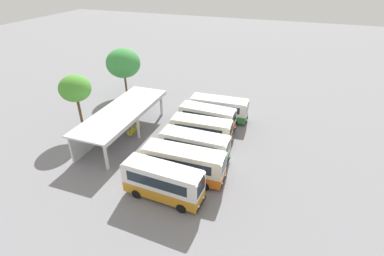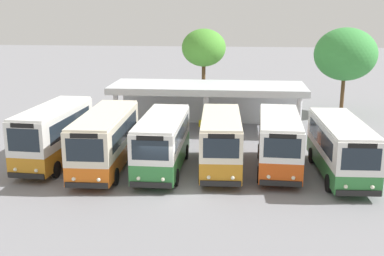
{
  "view_description": "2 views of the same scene",
  "coord_description": "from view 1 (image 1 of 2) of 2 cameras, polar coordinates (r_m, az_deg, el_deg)",
  "views": [
    {
      "loc": [
        -24.76,
        -5.44,
        18.51
      ],
      "look_at": [
        2.28,
        4.36,
        2.01
      ],
      "focal_mm": 27.15,
      "sensor_mm": 36.0,
      "label": 1
    },
    {
      "loc": [
        3.41,
        -22.51,
        9.0
      ],
      "look_at": [
        0.69,
        5.79,
        1.81
      ],
      "focal_mm": 45.08,
      "sensor_mm": 36.0,
      "label": 2
    }
  ],
  "objects": [
    {
      "name": "waiting_chair_middle_seat",
      "position": [
        36.63,
        -11.39,
        -0.23
      ],
      "size": [
        0.45,
        0.45,
        0.86
      ],
      "color": "slate",
      "rests_on": "ground"
    },
    {
      "name": "waiting_chair_fifth_seat",
      "position": [
        37.46,
        -10.4,
        0.6
      ],
      "size": [
        0.45,
        0.45,
        0.86
      ],
      "color": "slate",
      "rests_on": "ground"
    },
    {
      "name": "city_bus_far_end_green",
      "position": [
        38.65,
        5.33,
        3.92
      ],
      "size": [
        2.55,
        7.69,
        3.06
      ],
      "color": "black",
      "rests_on": "ground"
    },
    {
      "name": "waiting_chair_fourth_seat",
      "position": [
        37.0,
        -10.77,
        0.17
      ],
      "size": [
        0.45,
        0.45,
        0.86
      ],
      "color": "slate",
      "rests_on": "ground"
    },
    {
      "name": "roadside_tree_behind_canopy",
      "position": [
        37.0,
        -21.99,
        7.2
      ],
      "size": [
        3.71,
        3.71,
        7.21
      ],
      "color": "brown",
      "rests_on": "ground"
    },
    {
      "name": "roadside_tree_east_of_canopy",
      "position": [
        46.49,
        -13.35,
        12.29
      ],
      "size": [
        5.2,
        5.2,
        7.32
      ],
      "color": "brown",
      "rests_on": "ground"
    },
    {
      "name": "ground_plane",
      "position": [
        31.39,
        6.12,
        -6.5
      ],
      "size": [
        180.0,
        180.0,
        0.0
      ],
      "primitive_type": "plane",
      "color": "gray"
    },
    {
      "name": "city_bus_middle_cream",
      "position": [
        30.52,
        0.53,
        -3.51
      ],
      "size": [
        2.38,
        7.36,
        3.13
      ],
      "color": "black",
      "rests_on": "ground"
    },
    {
      "name": "city_bus_second_in_row",
      "position": [
        28.0,
        -1.66,
        -6.82
      ],
      "size": [
        2.51,
        8.07,
        3.26
      ],
      "color": "black",
      "rests_on": "ground"
    },
    {
      "name": "waiting_chair_end_by_column",
      "position": [
        35.75,
        -12.23,
        -1.13
      ],
      "size": [
        0.45,
        0.45,
        0.86
      ],
      "color": "slate",
      "rests_on": "ground"
    },
    {
      "name": "waiting_chair_second_from_end",
      "position": [
        36.13,
        -11.64,
        -0.71
      ],
      "size": [
        0.45,
        0.45,
        0.86
      ],
      "color": "slate",
      "rests_on": "ground"
    },
    {
      "name": "city_bus_nearest_orange",
      "position": [
        25.86,
        -5.71,
        -10.38
      ],
      "size": [
        2.52,
        7.37,
        3.42
      ],
      "color": "black",
      "rests_on": "ground"
    },
    {
      "name": "city_bus_fifth_blue",
      "position": [
        35.99,
        3.03,
        2.03
      ],
      "size": [
        2.52,
        7.01,
        3.16
      ],
      "color": "black",
      "rests_on": "ground"
    },
    {
      "name": "terminal_canopy",
      "position": [
        35.77,
        -14.27,
        2.44
      ],
      "size": [
        14.31,
        4.91,
        3.4
      ],
      "color": "silver",
      "rests_on": "ground"
    },
    {
      "name": "city_bus_fourth_amber",
      "position": [
        33.21,
        1.86,
        -0.49
      ],
      "size": [
        2.47,
        7.03,
        3.17
      ],
      "color": "black",
      "rests_on": "ground"
    }
  ]
}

